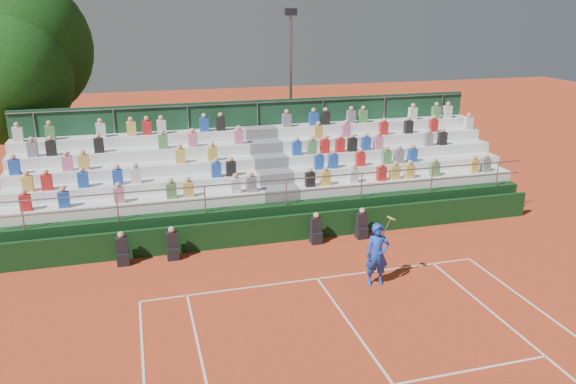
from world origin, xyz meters
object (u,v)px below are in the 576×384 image
object	(u,v)px
tennis_player	(377,254)
tree_east	(16,48)
floodlight_mast	(291,78)
tree_west	(5,80)

from	to	relation	value
tennis_player	tree_east	xyz separation A→B (m)	(-11.76, 14.33, 5.45)
tennis_player	floodlight_mast	bearing A→B (deg)	85.40
tennis_player	tree_west	distance (m)	17.56
tree_east	tree_west	bearing A→B (deg)	-95.84
tennis_player	tree_west	bearing A→B (deg)	134.74
tree_west	tennis_player	bearing A→B (deg)	-45.26
tree_west	floodlight_mast	distance (m)	13.19
tree_east	floodlight_mast	distance (m)	12.99
tree_west	floodlight_mast	world-z (taller)	floodlight_mast
tree_west	tree_east	size ratio (longest dim) A/B	0.82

